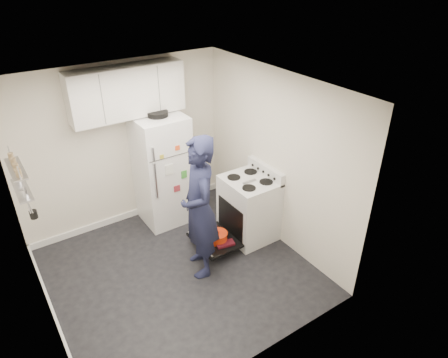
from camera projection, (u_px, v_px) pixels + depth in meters
room at (170, 195)px, 4.79m from camera, size 3.21×3.21×2.51m
electric_range at (248, 209)px, 5.87m from camera, size 0.66×0.76×1.10m
open_oven_door at (216, 238)px, 5.71m from camera, size 0.55×0.70×0.22m
refrigerator at (162, 170)px, 6.07m from camera, size 0.72×0.74×1.80m
upper_cabinets at (127, 92)px, 5.43m from camera, size 1.60×0.33×0.70m
wall_shelf_rack at (19, 180)px, 4.17m from camera, size 0.14×0.60×0.61m
person at (199, 208)px, 4.98m from camera, size 0.64×0.80×1.93m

